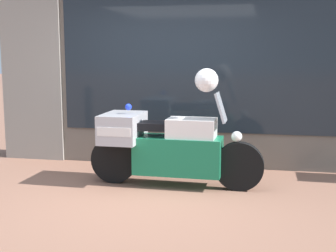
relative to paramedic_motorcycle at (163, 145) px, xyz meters
name	(u,v)px	position (x,y,z in m)	size (l,w,h in m)	color
ground_plane	(139,200)	(-0.16, -0.66, -0.55)	(60.00, 60.00, 0.00)	#8E604C
shop_building	(144,47)	(-0.59, 1.33, 1.28)	(5.57, 0.55, 3.66)	#6B6056
window_display	(198,135)	(0.28, 1.36, -0.10)	(4.09, 0.30, 1.90)	slate
paramedic_motorcycle	(163,145)	(0.00, 0.00, 0.00)	(2.32, 0.75, 1.26)	black
white_helmet	(207,80)	(0.57, -0.01, 0.86)	(0.30, 0.30, 0.30)	white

